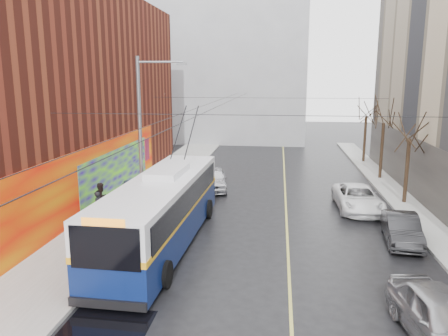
% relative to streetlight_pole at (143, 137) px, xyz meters
% --- Properties ---
extents(sidewalk_left, '(4.00, 60.00, 0.15)m').
position_rel_streetlight_pole_xyz_m(sidewalk_left, '(-1.86, 2.00, -4.77)').
color(sidewalk_left, gray).
rests_on(sidewalk_left, ground).
extents(sidewalk_right, '(2.00, 60.00, 0.15)m').
position_rel_streetlight_pole_xyz_m(sidewalk_right, '(15.14, 2.00, -4.77)').
color(sidewalk_right, gray).
rests_on(sidewalk_right, ground).
extents(lane_line, '(0.12, 50.00, 0.01)m').
position_rel_streetlight_pole_xyz_m(lane_line, '(7.64, 4.00, -4.84)').
color(lane_line, '#BFB74C').
rests_on(lane_line, ground).
extents(building_left, '(12.11, 36.00, 14.00)m').
position_rel_streetlight_pole_xyz_m(building_left, '(-9.85, 3.99, 2.14)').
color(building_left, '#551B11').
rests_on(building_left, ground).
extents(building_far, '(20.50, 12.10, 18.00)m').
position_rel_streetlight_pole_xyz_m(building_far, '(0.14, 34.99, 4.17)').
color(building_far, gray).
rests_on(building_far, ground).
extents(streetlight_pole, '(2.65, 0.60, 9.00)m').
position_rel_streetlight_pole_xyz_m(streetlight_pole, '(0.00, 0.00, 0.00)').
color(streetlight_pole, slate).
rests_on(streetlight_pole, ground).
extents(catenary_wires, '(18.00, 60.00, 0.22)m').
position_rel_streetlight_pole_xyz_m(catenary_wires, '(3.60, 4.77, 1.40)').
color(catenary_wires, black).
extents(tree_near, '(3.20, 3.20, 6.40)m').
position_rel_streetlight_pole_xyz_m(tree_near, '(15.14, 6.00, 0.13)').
color(tree_near, black).
rests_on(tree_near, ground).
extents(tree_mid, '(3.20, 3.20, 6.68)m').
position_rel_streetlight_pole_xyz_m(tree_mid, '(15.14, 13.00, 0.41)').
color(tree_mid, black).
rests_on(tree_mid, ground).
extents(tree_far, '(3.20, 3.20, 6.57)m').
position_rel_streetlight_pole_xyz_m(tree_far, '(15.14, 20.00, 0.30)').
color(tree_far, black).
rests_on(tree_far, ground).
extents(puddle, '(2.82, 2.77, 0.01)m').
position_rel_streetlight_pole_xyz_m(puddle, '(1.67, -10.09, -4.84)').
color(puddle, black).
rests_on(puddle, ground).
extents(pigeons_flying, '(3.74, 0.98, 1.13)m').
position_rel_streetlight_pole_xyz_m(pigeons_flying, '(3.12, 0.32, 2.75)').
color(pigeons_flying, slate).
extents(trolleybus, '(3.41, 13.34, 6.27)m').
position_rel_streetlight_pole_xyz_m(trolleybus, '(1.64, -2.61, -3.10)').
color(trolleybus, '#091849').
rests_on(trolleybus, ground).
extents(parked_car_a, '(2.61, 5.01, 1.63)m').
position_rel_streetlight_pole_xyz_m(parked_car_a, '(12.07, -9.43, -4.03)').
color(parked_car_a, '#9B9CA0').
rests_on(parked_car_a, ground).
extents(parked_car_b, '(1.90, 4.40, 1.41)m').
position_rel_streetlight_pole_xyz_m(parked_car_b, '(13.14, -0.97, -4.14)').
color(parked_car_b, '#252528').
rests_on(parked_car_b, ground).
extents(parked_car_c, '(2.65, 5.44, 1.49)m').
position_rel_streetlight_pole_xyz_m(parked_car_c, '(11.94, 4.35, -4.10)').
color(parked_car_c, white).
rests_on(parked_car_c, ground).
extents(following_car, '(2.53, 4.79, 1.55)m').
position_rel_streetlight_pole_xyz_m(following_car, '(2.51, 8.23, -4.07)').
color(following_car, silver).
rests_on(following_car, ground).
extents(pedestrian_a, '(0.43, 0.64, 1.70)m').
position_rel_streetlight_pole_xyz_m(pedestrian_a, '(-2.61, -0.13, -3.85)').
color(pedestrian_a, black).
rests_on(pedestrian_a, sidewalk_left).
extents(pedestrian_b, '(0.93, 1.07, 1.89)m').
position_rel_streetlight_pole_xyz_m(pedestrian_b, '(-2.95, 1.08, -3.75)').
color(pedestrian_b, black).
rests_on(pedestrian_b, sidewalk_left).
extents(pedestrian_c, '(1.24, 1.28, 1.75)m').
position_rel_streetlight_pole_xyz_m(pedestrian_c, '(-1.87, 2.45, -3.82)').
color(pedestrian_c, black).
rests_on(pedestrian_c, sidewalk_left).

